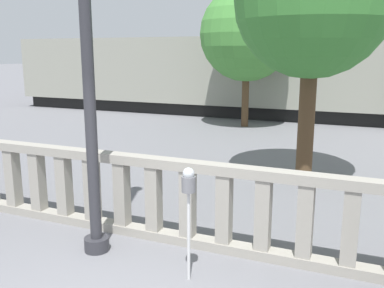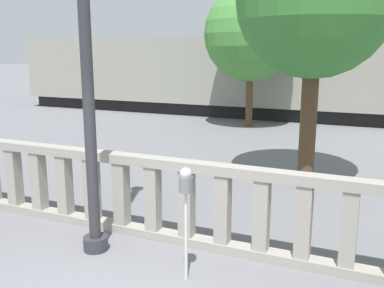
{
  "view_description": "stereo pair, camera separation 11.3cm",
  "coord_description": "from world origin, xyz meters",
  "px_view_note": "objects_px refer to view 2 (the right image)",
  "views": [
    {
      "loc": [
        2.37,
        -2.97,
        2.81
      ],
      "look_at": [
        -0.36,
        3.46,
        1.3
      ],
      "focal_mm": 40.0,
      "sensor_mm": 36.0,
      "label": 1
    },
    {
      "loc": [
        2.47,
        -2.93,
        2.81
      ],
      "look_at": [
        -0.36,
        3.46,
        1.3
      ],
      "focal_mm": 40.0,
      "sensor_mm": 36.0,
      "label": 2
    }
  ],
  "objects_px": {
    "train_near": "(283,76)",
    "tree_right": "(315,0)",
    "train_far": "(260,69)",
    "parking_meter": "(186,191)",
    "tree_left": "(251,34)",
    "lamppost": "(85,30)"
  },
  "relations": [
    {
      "from": "train_near",
      "to": "tree_left",
      "type": "bearing_deg",
      "value": -103.19
    },
    {
      "from": "train_near",
      "to": "train_far",
      "type": "height_order",
      "value": "train_near"
    },
    {
      "from": "train_near",
      "to": "tree_left",
      "type": "height_order",
      "value": "tree_left"
    },
    {
      "from": "tree_left",
      "to": "tree_right",
      "type": "height_order",
      "value": "tree_right"
    },
    {
      "from": "lamppost",
      "to": "train_near",
      "type": "relative_size",
      "value": 0.25
    },
    {
      "from": "tree_left",
      "to": "tree_right",
      "type": "distance_m",
      "value": 7.41
    },
    {
      "from": "tree_left",
      "to": "tree_right",
      "type": "bearing_deg",
      "value": -64.08
    },
    {
      "from": "train_near",
      "to": "train_far",
      "type": "relative_size",
      "value": 1.28
    },
    {
      "from": "lamppost",
      "to": "train_far",
      "type": "bearing_deg",
      "value": 99.13
    },
    {
      "from": "train_far",
      "to": "tree_right",
      "type": "xyz_separation_m",
      "value": [
        5.8,
        -17.72,
        2.04
      ]
    },
    {
      "from": "parking_meter",
      "to": "tree_left",
      "type": "bearing_deg",
      "value": 102.66
    },
    {
      "from": "train_far",
      "to": "tree_left",
      "type": "relative_size",
      "value": 3.8
    },
    {
      "from": "train_near",
      "to": "tree_right",
      "type": "bearing_deg",
      "value": -74.69
    },
    {
      "from": "lamppost",
      "to": "parking_meter",
      "type": "relative_size",
      "value": 4.34
    },
    {
      "from": "train_near",
      "to": "tree_right",
      "type": "xyz_separation_m",
      "value": [
        2.58,
        -9.44,
        2.0
      ]
    },
    {
      "from": "lamppost",
      "to": "train_far",
      "type": "relative_size",
      "value": 0.32
    },
    {
      "from": "tree_right",
      "to": "tree_left",
      "type": "bearing_deg",
      "value": 115.92
    },
    {
      "from": "parking_meter",
      "to": "tree_right",
      "type": "distance_m",
      "value": 5.38
    },
    {
      "from": "tree_left",
      "to": "train_near",
      "type": "bearing_deg",
      "value": 76.81
    },
    {
      "from": "parking_meter",
      "to": "train_near",
      "type": "xyz_separation_m",
      "value": [
        -1.89,
        14.08,
        0.64
      ]
    },
    {
      "from": "tree_right",
      "to": "train_far",
      "type": "bearing_deg",
      "value": 108.13
    },
    {
      "from": "train_near",
      "to": "parking_meter",
      "type": "bearing_deg",
      "value": -82.37
    }
  ]
}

